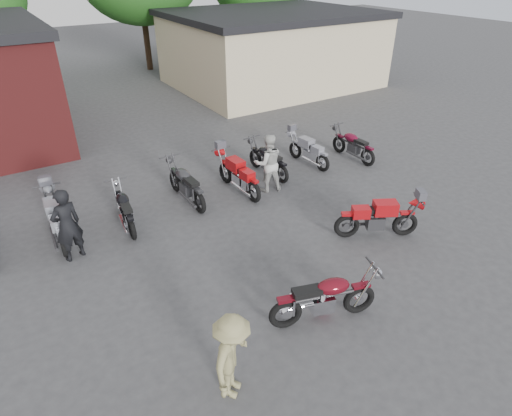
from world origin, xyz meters
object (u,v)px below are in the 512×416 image
vintage_motorcycle (326,295)px  sportbike (379,216)px  person_dark (67,225)px  row_bike_7 (353,143)px  row_bike_5 (268,158)px  row_bike_1 (56,218)px  person_light (268,163)px  row_bike_4 (238,173)px  helmet (321,308)px  row_bike_2 (124,207)px  row_bike_3 (185,182)px  row_bike_6 (308,149)px  person_tan (232,357)px

vintage_motorcycle → sportbike: bearing=44.0°
person_dark → row_bike_7: bearing=166.7°
sportbike → row_bike_5: bearing=123.7°
row_bike_1 → row_bike_5: bearing=-84.1°
sportbike → person_light: 3.74m
row_bike_1 → row_bike_4: size_ratio=1.01×
vintage_motorcycle → sportbike: 3.39m
helmet → row_bike_5: size_ratio=0.14×
row_bike_1 → row_bike_4: row_bike_1 is taller
helmet → row_bike_2: (-2.26, 5.32, 0.42)m
person_light → row_bike_2: (-4.29, 0.34, -0.34)m
row_bike_4 → helmet: bearing=164.2°
person_light → sportbike: bearing=121.3°
sportbike → person_light: size_ratio=1.16×
row_bike_3 → row_bike_6: bearing=-90.2°
row_bike_1 → sportbike: bearing=-118.2°
person_tan → row_bike_4: 6.98m
person_light → row_bike_5: size_ratio=0.91×
person_light → row_bike_7: size_ratio=0.92×
person_light → row_bike_3: 2.51m
vintage_motorcycle → helmet: size_ratio=7.60×
person_dark → row_bike_4: bearing=171.2°
row_bike_1 → row_bike_3: size_ratio=1.01×
person_dark → row_bike_5: size_ratio=0.93×
row_bike_4 → row_bike_1: bearing=84.5°
person_light → row_bike_4: 0.95m
sportbike → row_bike_2: sportbike is taller
vintage_motorcycle → row_bike_3: size_ratio=1.00×
row_bike_4 → row_bike_2: bearing=87.8°
row_bike_3 → row_bike_4: bearing=-102.5°
row_bike_5 → helmet: bearing=152.5°
person_dark → row_bike_5: 6.53m
vintage_motorcycle → row_bike_5: 6.60m
vintage_motorcycle → row_bike_5: (2.67, 6.04, -0.05)m
row_bike_2 → row_bike_5: 4.91m
row_bike_1 → row_bike_4: bearing=-89.2°
vintage_motorcycle → sportbike: size_ratio=1.02×
row_bike_1 → row_bike_7: row_bike_1 is taller
row_bike_1 → row_bike_5: (6.52, 0.29, -0.05)m
vintage_motorcycle → person_tan: person_tan is taller
person_light → row_bike_6: (2.20, 0.83, -0.35)m
helmet → row_bike_7: 7.94m
row_bike_4 → row_bike_6: size_ratio=1.12×
row_bike_5 → person_light: bearing=143.4°
row_bike_7 → row_bike_6: bearing=72.3°
person_tan → row_bike_7: bearing=-4.6°
person_tan → row_bike_2: (0.11, 5.94, -0.27)m
helmet → sportbike: bearing=24.9°
row_bike_5 → row_bike_4: bearing=106.6°
person_dark → row_bike_2: (1.51, 0.75, -0.37)m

